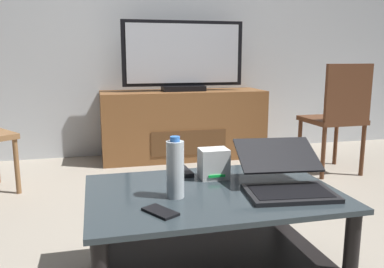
{
  "coord_description": "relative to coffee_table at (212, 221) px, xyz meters",
  "views": [
    {
      "loc": [
        -0.53,
        -1.91,
        1.01
      ],
      "look_at": [
        -0.02,
        0.16,
        0.59
      ],
      "focal_mm": 37.45,
      "sensor_mm": 36.0,
      "label": 1
    }
  ],
  "objects": [
    {
      "name": "ground_plane",
      "position": [
        0.06,
        0.34,
        -0.31
      ],
      "size": [
        7.68,
        7.68,
        0.0
      ],
      "primitive_type": "plane",
      "color": "#9E9384"
    },
    {
      "name": "back_wall",
      "position": [
        0.06,
        2.61,
        1.09
      ],
      "size": [
        6.4,
        0.12,
        2.8
      ],
      "primitive_type": "cube",
      "color": "silver",
      "rests_on": "ground"
    },
    {
      "name": "coffee_table",
      "position": [
        0.0,
        0.0,
        0.0
      ],
      "size": [
        1.06,
        0.71,
        0.44
      ],
      "color": "#2D383D",
      "rests_on": "ground"
    },
    {
      "name": "media_cabinet",
      "position": [
        0.39,
        2.29,
        0.03
      ],
      "size": [
        1.61,
        0.51,
        0.67
      ],
      "color": "brown",
      "rests_on": "ground"
    },
    {
      "name": "television",
      "position": [
        0.39,
        2.27,
        0.69
      ],
      "size": [
        1.18,
        0.2,
        0.67
      ],
      "color": "black",
      "rests_on": "media_cabinet"
    },
    {
      "name": "dining_chair",
      "position": [
        1.54,
        1.4,
        0.23
      ],
      "size": [
        0.45,
        0.45,
        0.95
      ],
      "color": "#59331E",
      "rests_on": "ground"
    },
    {
      "name": "laptop",
      "position": [
        0.3,
        -0.07,
        0.2
      ],
      "size": [
        0.4,
        0.45,
        0.18
      ],
      "color": "black",
      "rests_on": "coffee_table"
    },
    {
      "name": "router_box",
      "position": [
        0.06,
        0.17,
        0.21
      ],
      "size": [
        0.13,
        0.11,
        0.14
      ],
      "color": "white",
      "rests_on": "coffee_table"
    },
    {
      "name": "water_bottle_near",
      "position": [
        -0.17,
        -0.04,
        0.26
      ],
      "size": [
        0.07,
        0.07,
        0.25
      ],
      "color": "silver",
      "rests_on": "coffee_table"
    },
    {
      "name": "cell_phone",
      "position": [
        -0.26,
        -0.2,
        0.14
      ],
      "size": [
        0.13,
        0.16,
        0.01
      ],
      "primitive_type": "cube",
      "rotation": [
        0.0,
        0.0,
        0.54
      ],
      "color": "black",
      "rests_on": "coffee_table"
    },
    {
      "name": "tv_remote",
      "position": [
        -0.06,
        0.28,
        0.15
      ],
      "size": [
        0.05,
        0.16,
        0.02
      ],
      "primitive_type": "cube",
      "rotation": [
        0.0,
        0.0,
        0.07
      ],
      "color": "black",
      "rests_on": "coffee_table"
    }
  ]
}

